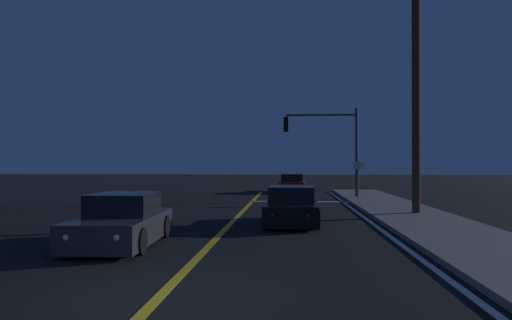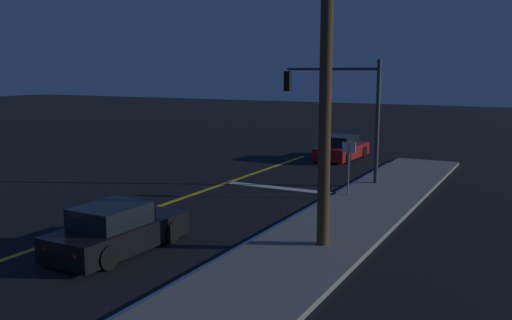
{
  "view_description": "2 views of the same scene",
  "coord_description": "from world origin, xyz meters",
  "px_view_note": "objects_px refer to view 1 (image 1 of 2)",
  "views": [
    {
      "loc": [
        2.09,
        -7.45,
        2.15
      ],
      "look_at": [
        0.29,
        17.86,
        2.3
      ],
      "focal_mm": 33.65,
      "sensor_mm": 36.0,
      "label": 1
    },
    {
      "loc": [
        12.54,
        -2.07,
        4.97
      ],
      "look_at": [
        1.72,
        18.48,
        1.23
      ],
      "focal_mm": 39.35,
      "sensor_mm": 36.0,
      "label": 2
    }
  ],
  "objects_px": {
    "car_side_waiting_red": "(292,184)",
    "street_sign_corner": "(358,174)",
    "traffic_signal_near_right": "(329,138)",
    "car_following_oncoming_black": "(292,208)",
    "utility_pole_right": "(416,84)",
    "car_far_approaching_charcoal": "(122,223)"
  },
  "relations": [
    {
      "from": "traffic_signal_near_right",
      "to": "street_sign_corner",
      "type": "relative_size",
      "value": 2.4
    },
    {
      "from": "car_far_approaching_charcoal",
      "to": "street_sign_corner",
      "type": "relative_size",
      "value": 1.9
    },
    {
      "from": "traffic_signal_near_right",
      "to": "street_sign_corner",
      "type": "distance_m",
      "value": 3.76
    },
    {
      "from": "car_following_oncoming_black",
      "to": "car_side_waiting_red",
      "type": "relative_size",
      "value": 0.98
    },
    {
      "from": "car_side_waiting_red",
      "to": "street_sign_corner",
      "type": "bearing_deg",
      "value": -66.87
    },
    {
      "from": "car_side_waiting_red",
      "to": "traffic_signal_near_right",
      "type": "xyz_separation_m",
      "value": [
        2.13,
        -6.4,
        3.07
      ]
    },
    {
      "from": "car_following_oncoming_black",
      "to": "car_side_waiting_red",
      "type": "xyz_separation_m",
      "value": [
        0.1,
        18.37,
        0.0
      ]
    },
    {
      "from": "utility_pole_right",
      "to": "street_sign_corner",
      "type": "bearing_deg",
      "value": 102.4
    },
    {
      "from": "utility_pole_right",
      "to": "car_far_approaching_charcoal",
      "type": "bearing_deg",
      "value": -142.18
    },
    {
      "from": "car_following_oncoming_black",
      "to": "traffic_signal_near_right",
      "type": "distance_m",
      "value": 12.55
    },
    {
      "from": "car_side_waiting_red",
      "to": "utility_pole_right",
      "type": "xyz_separation_m",
      "value": [
        4.88,
        -15.57,
        4.72
      ]
    },
    {
      "from": "car_following_oncoming_black",
      "to": "utility_pole_right",
      "type": "bearing_deg",
      "value": 31.18
    },
    {
      "from": "traffic_signal_near_right",
      "to": "street_sign_corner",
      "type": "bearing_deg",
      "value": 115.71
    },
    {
      "from": "car_side_waiting_red",
      "to": "street_sign_corner",
      "type": "relative_size",
      "value": 1.92
    },
    {
      "from": "car_following_oncoming_black",
      "to": "car_far_approaching_charcoal",
      "type": "bearing_deg",
      "value": -132.67
    },
    {
      "from": "street_sign_corner",
      "to": "car_side_waiting_red",
      "type": "bearing_deg",
      "value": 110.72
    },
    {
      "from": "car_far_approaching_charcoal",
      "to": "street_sign_corner",
      "type": "xyz_separation_m",
      "value": [
        8.06,
        13.71,
        0.94
      ]
    },
    {
      "from": "car_following_oncoming_black",
      "to": "street_sign_corner",
      "type": "bearing_deg",
      "value": 70.52
    },
    {
      "from": "car_side_waiting_red",
      "to": "traffic_signal_near_right",
      "type": "relative_size",
      "value": 0.8
    },
    {
      "from": "traffic_signal_near_right",
      "to": "utility_pole_right",
      "type": "relative_size",
      "value": 0.53
    },
    {
      "from": "car_side_waiting_red",
      "to": "street_sign_corner",
      "type": "distance_m",
      "value": 9.89
    },
    {
      "from": "car_side_waiting_red",
      "to": "street_sign_corner",
      "type": "xyz_separation_m",
      "value": [
        3.48,
        -9.2,
        0.94
      ]
    }
  ]
}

